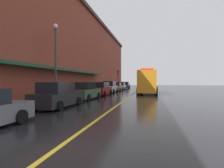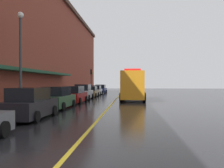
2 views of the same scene
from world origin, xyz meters
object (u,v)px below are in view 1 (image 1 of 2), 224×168
at_px(traffic_light_near, 118,76).
at_px(street_lamp_left, 56,53).
at_px(utility_truck, 148,82).
at_px(parking_meter_2, 71,89).
at_px(parked_car_7, 125,85).
at_px(parked_car_2, 85,91).
at_px(parked_car_4, 110,87).
at_px(parked_car_5, 116,87).
at_px(parked_car_3, 101,89).
at_px(parking_meter_1, 60,90).
at_px(parked_car_1, 58,96).
at_px(parking_meter_0, 90,87).
at_px(parked_car_6, 121,86).

bearing_deg(traffic_light_near, street_lamp_left, -91.36).
bearing_deg(utility_truck, parking_meter_2, -32.23).
bearing_deg(parked_car_7, traffic_light_near, 152.60).
relative_size(parked_car_7, utility_truck, 0.45).
bearing_deg(parked_car_2, parked_car_4, 2.03).
bearing_deg(parked_car_5, parked_car_7, -0.07).
xyz_separation_m(parked_car_4, parked_car_5, (0.09, 5.22, -0.14)).
relative_size(parked_car_3, parking_meter_2, 3.47).
height_order(parked_car_3, utility_truck, utility_truck).
xyz_separation_m(street_lamp_left, traffic_light_near, (0.66, 27.85, -1.24)).
relative_size(parked_car_3, parking_meter_1, 3.47).
xyz_separation_m(parked_car_2, parked_car_3, (0.10, 5.47, -0.01)).
relative_size(parked_car_1, parking_meter_2, 3.55).
relative_size(parked_car_4, utility_truck, 0.49).
bearing_deg(parking_meter_0, parked_car_3, 15.48).
bearing_deg(traffic_light_near, parked_car_7, 61.86).
relative_size(parked_car_7, parking_meter_0, 3.24).
distance_m(parked_car_5, parking_meter_0, 11.17).
height_order(parking_meter_0, parking_meter_1, same).
bearing_deg(parking_meter_0, traffic_light_near, 89.83).
xyz_separation_m(parked_car_4, parking_meter_2, (-1.36, -11.43, 0.19)).
distance_m(parked_car_2, parked_car_3, 5.47).
bearing_deg(parked_car_2, traffic_light_near, 5.06).
bearing_deg(parked_car_5, parked_car_4, 178.97).
relative_size(parked_car_3, street_lamp_left, 0.66).
height_order(parked_car_4, utility_truck, utility_truck).
height_order(parked_car_5, parking_meter_0, parked_car_5).
xyz_separation_m(parked_car_4, street_lamp_left, (-1.96, -13.40, 3.53)).
distance_m(parked_car_5, parked_car_6, 5.94).
bearing_deg(parked_car_6, utility_truck, -152.26).
bearing_deg(parked_car_7, parked_car_1, -179.34).
distance_m(parked_car_1, traffic_light_near, 31.20).
xyz_separation_m(parked_car_3, parking_meter_1, (-1.43, -8.23, 0.25)).
xyz_separation_m(utility_truck, parking_meter_1, (-7.47, -13.41, -0.64)).
height_order(parking_meter_0, street_lamp_left, street_lamp_left).
bearing_deg(parked_car_3, parked_car_2, -178.92).
height_order(parked_car_1, utility_truck, utility_truck).
relative_size(parked_car_4, parking_meter_0, 3.51).
xyz_separation_m(parked_car_4, utility_truck, (6.11, -0.27, 0.84)).
distance_m(parked_car_5, street_lamp_left, 19.09).
distance_m(parked_car_3, parked_car_5, 10.68).
xyz_separation_m(parked_car_2, parked_car_7, (0.14, 28.02, -0.03)).
bearing_deg(parked_car_7, parked_car_5, -179.34).
bearing_deg(parked_car_2, parking_meter_2, 112.98).
distance_m(parked_car_5, parking_meter_1, 18.97).
bearing_deg(utility_truck, parked_car_7, -159.37).
relative_size(utility_truck, street_lamp_left, 1.37).
height_order(parked_car_5, traffic_light_near, traffic_light_near).
relative_size(parking_meter_0, parking_meter_2, 1.00).
bearing_deg(street_lamp_left, parked_car_3, 75.68).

